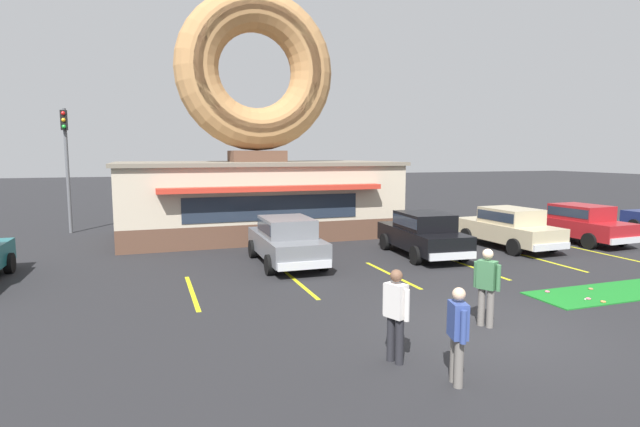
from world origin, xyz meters
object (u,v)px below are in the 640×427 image
car_black (423,232)px  car_grey (286,239)px  car_champagne (508,226)px  pedestrian_hooded_kid (487,284)px  pedestrian_blue_sweater_man (396,311)px  traffic_light_pole (66,154)px  golf_ball (585,299)px  trash_bin (425,226)px  car_red (578,222)px  pedestrian_leather_jacket_man (458,331)px

car_black → car_grey: size_ratio=1.02×
car_champagne → pedestrian_hooded_kid: size_ratio=2.71×
pedestrian_blue_sweater_man → traffic_light_pole: (-7.51, 18.18, 2.76)m
golf_ball → car_black: 6.48m
golf_ball → pedestrian_hooded_kid: 3.77m
car_grey → pedestrian_blue_sweater_man: 8.40m
golf_ball → car_grey: 9.00m
trash_bin → pedestrian_hooded_kid: bearing=-114.9°
golf_ball → car_black: size_ratio=0.01×
car_red → car_grey: bearing=-179.9°
car_black → traffic_light_pole: 16.62m
car_champagne → car_black: bearing=-176.8°
car_black → traffic_light_pole: traffic_light_pole is taller
car_grey → pedestrian_hooded_kid: bearing=-71.8°
car_grey → pedestrian_leather_jacket_man: (0.22, -9.49, 0.02)m
car_grey → pedestrian_leather_jacket_man: size_ratio=2.85×
car_grey → pedestrian_hooded_kid: 7.75m
car_champagne → car_grey: bearing=179.6°
car_red → pedestrian_leather_jacket_man: bearing=-142.9°
car_red → trash_bin: car_red is taller
car_champagne → car_red: bearing=1.2°
trash_bin → car_champagne: bearing=-63.2°
pedestrian_leather_jacket_man → trash_bin: pedestrian_leather_jacket_man is taller
car_black → pedestrian_hooded_kid: bearing=-110.7°
car_red → pedestrian_hooded_kid: bearing=-144.5°
pedestrian_leather_jacket_man → car_black: bearing=62.1°
car_grey → pedestrian_hooded_kid: (2.42, -7.36, 0.08)m
traffic_light_pole → car_black: bearing=-38.0°
pedestrian_leather_jacket_man → traffic_light_pole: (-8.04, 19.28, 2.82)m
car_grey → car_red: bearing=0.1°
car_black → car_grey: same height
car_black → car_champagne: 4.02m
golf_ball → pedestrian_blue_sweater_man: 6.61m
car_black → trash_bin: 4.31m
trash_bin → golf_ball: bearing=-97.8°
golf_ball → pedestrian_blue_sweater_man: bearing=-164.6°
pedestrian_hooded_kid → traffic_light_pole: (-10.24, 17.15, 2.76)m
golf_ball → pedestrian_hooded_kid: bearing=-168.8°
car_red → traffic_light_pole: (-20.58, 9.78, 2.84)m
golf_ball → car_black: car_black is taller
golf_ball → pedestrian_leather_jacket_man: pedestrian_leather_jacket_man is taller
pedestrian_leather_jacket_man → pedestrian_blue_sweater_man: bearing=115.7°
golf_ball → traffic_light_pole: traffic_light_pole is taller
pedestrian_hooded_kid → car_grey: bearing=108.2°
pedestrian_hooded_kid → pedestrian_leather_jacket_man: size_ratio=1.06×
car_black → trash_bin: car_black is taller
pedestrian_blue_sweater_man → trash_bin: (7.68, 11.73, -0.45)m
car_red → pedestrian_blue_sweater_man: size_ratio=2.73×
pedestrian_hooded_kid → trash_bin: (4.96, 10.70, -0.45)m
golf_ball → pedestrian_hooded_kid: size_ratio=0.02×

